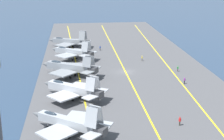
% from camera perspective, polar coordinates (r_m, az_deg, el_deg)
% --- Properties ---
extents(ground_plane, '(2000.00, 2000.00, 0.00)m').
position_cam_1_polar(ground_plane, '(95.35, 2.23, -0.49)').
color(ground_plane, navy).
extents(carrier_deck, '(170.40, 47.31, 0.40)m').
position_cam_1_polar(carrier_deck, '(95.29, 2.23, -0.37)').
color(carrier_deck, '#4C4C4F').
rests_on(carrier_deck, ground).
extents(deck_stripe_foul_line, '(153.23, 7.15, 0.01)m').
position_cam_1_polar(deck_stripe_foul_line, '(97.99, 9.77, 0.00)').
color(deck_stripe_foul_line, yellow).
rests_on(deck_stripe_foul_line, carrier_deck).
extents(deck_stripe_centerline, '(153.36, 0.36, 0.01)m').
position_cam_1_polar(deck_stripe_centerline, '(95.23, 2.23, -0.26)').
color(deck_stripe_centerline, yellow).
rests_on(deck_stripe_centerline, carrier_deck).
extents(deck_stripe_edge_line, '(153.21, 7.62, 0.01)m').
position_cam_1_polar(deck_stripe_edge_line, '(94.19, -5.62, -0.52)').
color(deck_stripe_edge_line, yellow).
rests_on(deck_stripe_edge_line, carrier_deck).
extents(parked_jet_nearest, '(13.00, 14.78, 6.45)m').
position_cam_1_polar(parked_jet_nearest, '(59.98, -7.16, -8.64)').
color(parked_jet_nearest, '#9EA3A8').
rests_on(parked_jet_nearest, carrier_deck).
extents(parked_jet_second, '(13.22, 15.00, 6.02)m').
position_cam_1_polar(parked_jet_second, '(75.66, -6.58, -3.13)').
color(parked_jet_second, '#A8AAAF').
rests_on(parked_jet_second, carrier_deck).
extents(parked_jet_third, '(13.21, 16.26, 6.17)m').
position_cam_1_polar(parked_jet_third, '(90.75, -7.10, 0.48)').
color(parked_jet_third, gray).
rests_on(parked_jet_third, carrier_deck).
extents(parked_jet_fourth, '(12.92, 14.78, 6.38)m').
position_cam_1_polar(parked_jet_fourth, '(107.31, -6.58, 3.05)').
color(parked_jet_fourth, '#93999E').
rests_on(parked_jet_fourth, carrier_deck).
extents(parked_jet_fifth, '(13.29, 15.63, 6.37)m').
position_cam_1_polar(parked_jet_fifth, '(123.58, -7.08, 4.77)').
color(parked_jet_fifth, gray).
rests_on(parked_jet_fifth, carrier_deck).
extents(crew_blue_vest, '(0.38, 0.45, 1.70)m').
position_cam_1_polar(crew_blue_vest, '(118.75, -1.99, 3.70)').
color(crew_blue_vest, '#232328').
rests_on(crew_blue_vest, carrier_deck).
extents(crew_red_vest, '(0.46, 0.45, 1.77)m').
position_cam_1_polar(crew_red_vest, '(64.72, 11.21, -8.27)').
color(crew_red_vest, '#383328').
rests_on(crew_red_vest, carrier_deck).
extents(crew_green_vest, '(0.30, 0.41, 1.69)m').
position_cam_1_polar(crew_green_vest, '(96.67, 10.88, 0.28)').
color(crew_green_vest, '#4C473D').
rests_on(crew_green_vest, carrier_deck).
extents(crew_purple_vest, '(0.46, 0.41, 1.75)m').
position_cam_1_polar(crew_purple_vest, '(86.81, 11.96, -1.69)').
color(crew_purple_vest, '#232328').
rests_on(crew_purple_vest, carrier_deck).
extents(crew_yellow_vest, '(0.39, 0.27, 1.69)m').
position_cam_1_polar(crew_yellow_vest, '(105.91, 5.01, 1.99)').
color(crew_yellow_vest, '#4C473D').
rests_on(crew_yellow_vest, carrier_deck).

